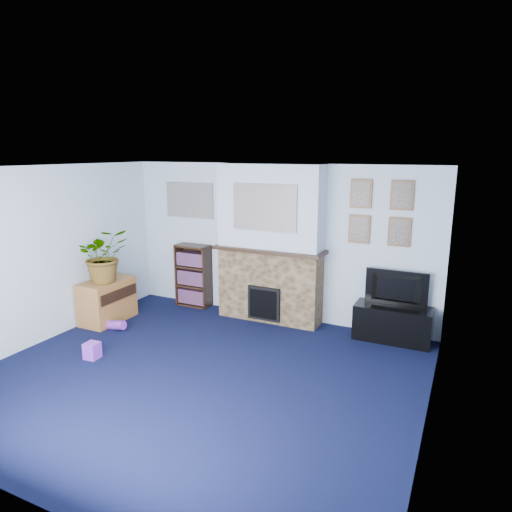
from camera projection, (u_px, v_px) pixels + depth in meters
The scene contains 26 objects.
floor at pixel (200, 375), 5.38m from camera, with size 5.00×4.50×0.01m, color black.
ceiling at pixel (193, 168), 4.84m from camera, with size 5.00×4.50×0.01m, color white.
wall_back at pixel (275, 242), 7.09m from camera, with size 5.00×0.04×2.40m, color silver.
wall_front at pixel (18, 357), 3.13m from camera, with size 5.00×0.04×2.40m, color silver.
wall_left at pixel (40, 256), 6.15m from camera, with size 0.04×4.50×2.40m, color silver.
wall_right at pixel (434, 310), 4.06m from camera, with size 0.04×4.50×2.40m, color silver.
chimney_breast at pixel (270, 245), 6.91m from camera, with size 1.72×0.50×2.40m.
collage_main at pixel (264, 208), 6.59m from camera, with size 1.00×0.03×0.68m, color gray.
collage_left at pixel (190, 200), 7.59m from camera, with size 0.90×0.03×0.58m, color gray.
portrait_tl at pixel (361, 194), 6.35m from camera, with size 0.30×0.03×0.40m, color brown.
portrait_tr at pixel (402, 195), 6.12m from camera, with size 0.30×0.03×0.40m, color brown.
portrait_bl at pixel (359, 229), 6.46m from camera, with size 0.30×0.03×0.40m, color brown.
portrait_br at pixel (399, 232), 6.23m from camera, with size 0.30×0.03×0.40m, color brown.
tv_stand at pixel (393, 325), 6.33m from camera, with size 1.04×0.44×0.49m, color black.
television at pixel (395, 289), 6.23m from camera, with size 0.85×0.11×0.49m, color black.
bookshelf at pixel (194, 277), 7.72m from camera, with size 0.58×0.28×1.05m.
sideboard at pixel (107, 299), 7.03m from camera, with size 0.47×0.84×0.65m, color #9E6732.
potted_plant at pixel (104, 255), 6.81m from camera, with size 0.73×0.63×0.81m, color #26661E.
mantel_clock at pixel (264, 243), 6.90m from camera, with size 0.10×0.06×0.14m, color gold.
mantel_candle at pixel (283, 244), 6.76m from camera, with size 0.06×0.06×0.18m, color #B2BFC6.
mantel_teddy at pixel (236, 241), 7.10m from camera, with size 0.12×0.12×0.12m, color gray.
mantel_can at pixel (315, 249), 6.56m from camera, with size 0.06×0.06×0.12m, color purple.
green_crate at pixel (109, 310), 7.19m from camera, with size 0.34×0.27×0.27m, color #198C26.
toy_ball at pixel (122, 309), 7.35m from camera, with size 0.17×0.17×0.17m, color #198C26.
toy_block at pixel (92, 350), 5.79m from camera, with size 0.17×0.17×0.21m, color purple.
toy_tube at pixel (116, 325), 6.74m from camera, with size 0.14×0.14×0.29m, color purple.
Camera 1 is at (2.71, -4.16, 2.58)m, focal length 32.00 mm.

